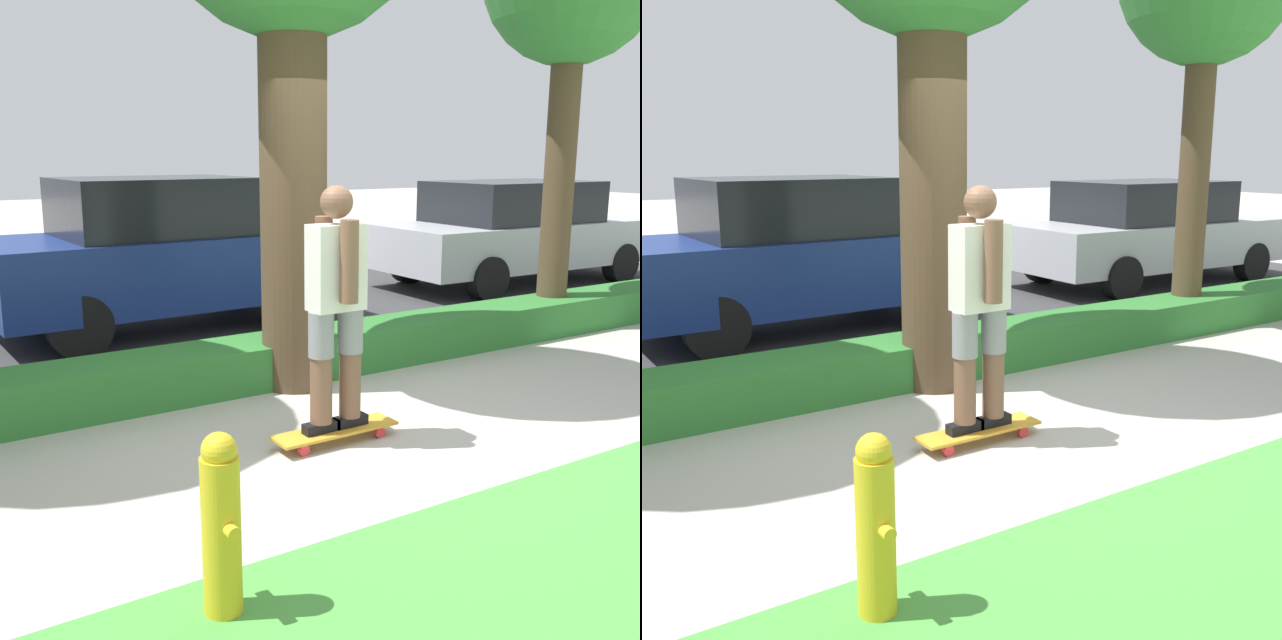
{
  "view_description": "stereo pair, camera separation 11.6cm",
  "coord_description": "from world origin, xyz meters",
  "views": [
    {
      "loc": [
        -2.95,
        -3.95,
        1.95
      ],
      "look_at": [
        -0.12,
        0.6,
        0.75
      ],
      "focal_mm": 42.0,
      "sensor_mm": 36.0,
      "label": 1
    },
    {
      "loc": [
        -3.05,
        -3.89,
        1.95
      ],
      "look_at": [
        -0.12,
        0.6,
        0.75
      ],
      "focal_mm": 42.0,
      "sensor_mm": 36.0,
      "label": 2
    }
  ],
  "objects": [
    {
      "name": "skater_person",
      "position": [
        -0.3,
        0.11,
        0.98
      ],
      "size": [
        0.49,
        0.42,
        1.65
      ],
      "color": "black",
      "rests_on": "skateboard"
    },
    {
      "name": "hedge_row",
      "position": [
        0.0,
        1.6,
        0.19
      ],
      "size": [
        18.15,
        0.6,
        0.38
      ],
      "color": "#2D702D",
      "rests_on": "ground_plane"
    },
    {
      "name": "ground_plane",
      "position": [
        0.0,
        0.0,
        0.0
      ],
      "size": [
        60.0,
        60.0,
        0.0
      ],
      "primitive_type": "plane",
      "color": "#ADA89E"
    },
    {
      "name": "parked_car_rear",
      "position": [
        5.54,
        4.11,
        0.79
      ],
      "size": [
        4.5,
        1.9,
        1.54
      ],
      "rotation": [
        0.0,
        0.0,
        -0.01
      ],
      "color": "#B7B7BC",
      "rests_on": "ground_plane"
    },
    {
      "name": "parked_car_middle",
      "position": [
        -0.05,
        4.03,
        0.85
      ],
      "size": [
        3.89,
        1.85,
        1.69
      ],
      "rotation": [
        0.0,
        0.0,
        0.03
      ],
      "color": "navy",
      "rests_on": "ground_plane"
    },
    {
      "name": "fire_hydrant",
      "position": [
        -1.78,
        -1.28,
        0.42
      ],
      "size": [
        0.17,
        0.27,
        0.83
      ],
      "color": "gold",
      "rests_on": "ground_plane"
    },
    {
      "name": "skateboard",
      "position": [
        -0.3,
        0.11,
        0.08
      ],
      "size": [
        0.91,
        0.24,
        0.1
      ],
      "color": "gold",
      "rests_on": "ground_plane"
    },
    {
      "name": "street_asphalt",
      "position": [
        0.0,
        4.2,
        0.0
      ],
      "size": [
        18.15,
        5.0,
        0.01
      ],
      "color": "#38383A",
      "rests_on": "ground_plane"
    }
  ]
}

